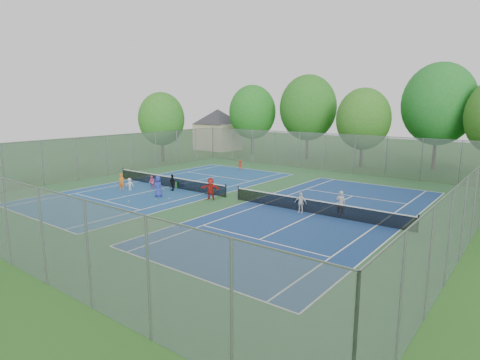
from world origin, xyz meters
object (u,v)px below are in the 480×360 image
at_px(net_left, 169,182).
at_px(ball_hopper, 178,185).
at_px(instructor, 341,203).
at_px(ball_crate, 182,185).
at_px(net_right, 315,207).

xyz_separation_m(net_left, ball_hopper, (0.92, 0.13, -0.17)).
bearing_deg(net_left, ball_hopper, 7.87).
height_order(net_left, instructor, instructor).
height_order(ball_hopper, instructor, instructor).
distance_m(ball_crate, instructor, 14.69).
bearing_deg(instructor, net_left, -6.33).
height_order(net_right, ball_crate, net_right).
bearing_deg(instructor, ball_hopper, -6.67).
height_order(ball_crate, ball_hopper, ball_hopper).
distance_m(ball_hopper, instructor, 14.58).
distance_m(net_left, ball_crate, 1.16).
bearing_deg(ball_crate, ball_hopper, -80.50).
height_order(net_right, ball_hopper, net_right).
relative_size(net_right, instructor, 7.74).
bearing_deg(net_right, instructor, 23.69).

